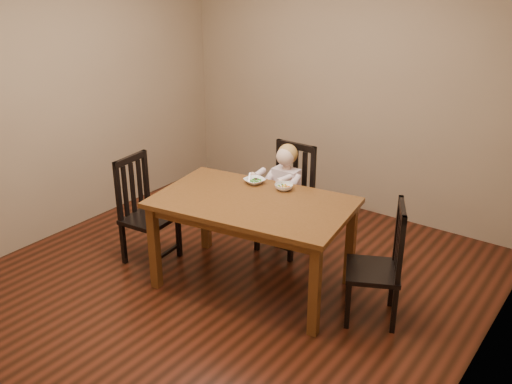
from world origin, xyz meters
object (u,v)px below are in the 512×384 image
Objects in this scene: chair_right at (380,265)px; toddler at (285,188)px; bowl_peas at (255,181)px; chair_child at (288,200)px; chair_left at (145,212)px; dining_table at (253,211)px; bowl_veg at (284,187)px.

toddler is (-1.19, 0.52, 0.17)m from chair_right.
chair_right is 5.66× the size of bowl_peas.
chair_child is 0.55m from bowl_peas.
chair_child reaches higher than chair_left.
chair_right is (1.19, -0.57, -0.02)m from chair_child.
dining_table is 1.73× the size of chair_left.
chair_left is at bearing 44.21° from toddler.
toddler is (0.00, -0.05, 0.14)m from chair_child.
chair_right reaches higher than bowl_peas.
dining_table is at bearing 101.65° from toddler.
dining_table is at bearing -56.17° from bowl_peas.
bowl_veg is (0.28, 0.03, 0.00)m from bowl_peas.
chair_right reaches higher than bowl_veg.
chair_child is at bearing 82.37° from bowl_peas.
chair_right is 6.19× the size of bowl_veg.
chair_left is 1.29m from toddler.
chair_child is 1.31m from chair_left.
chair_right is at bearing 154.29° from chair_child.
chair_right reaches higher than toddler.
bowl_veg is (-0.97, 0.16, 0.35)m from chair_right.
chair_child is 1.32m from chair_right.
chair_left reaches higher than chair_right.
chair_left reaches higher than toddler.
chair_child is (-0.15, 0.75, -0.21)m from dining_table.
bowl_peas is 0.28m from bowl_veg.
toddler is 3.55× the size of bowl_veg.
toddler is at bearing 90.00° from chair_child.
bowl_peas is at bearing 123.83° from dining_table.
toddler is at bearing 40.33° from chair_right.
dining_table is 1.09m from chair_right.
chair_right is 1.31m from toddler.
bowl_veg is at bearing 5.84° from bowl_peas.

